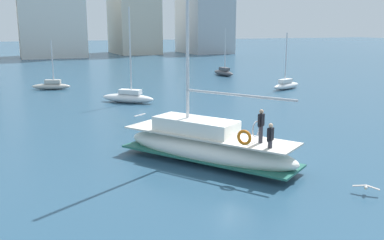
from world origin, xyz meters
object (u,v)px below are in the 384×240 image
at_px(moored_cutter_right, 286,85).
at_px(moored_cutter_left, 224,72).
at_px(main_sailboat, 206,145).
at_px(seagull, 366,187).
at_px(moored_sloop_near, 51,85).
at_px(moored_catamaran, 128,97).

bearing_deg(moored_cutter_right, moored_cutter_left, 91.16).
xyz_separation_m(main_sailboat, seagull, (4.25, -6.40, -0.59)).
bearing_deg(moored_cutter_left, moored_sloop_near, -168.17).
xyz_separation_m(moored_catamaran, moored_cutter_left, (17.84, 16.27, -0.06)).
height_order(moored_cutter_left, moored_cutter_right, moored_cutter_left).
bearing_deg(moored_cutter_right, main_sailboat, -133.11).
distance_m(moored_sloop_near, moored_cutter_right, 25.67).
bearing_deg(moored_cutter_left, moored_cutter_right, -88.84).
relative_size(main_sailboat, moored_cutter_right, 2.18).
height_order(moored_cutter_left, seagull, moored_cutter_left).
distance_m(moored_catamaran, seagull, 25.16).
distance_m(moored_catamaran, moored_cutter_left, 24.15).
distance_m(moored_sloop_near, moored_cutter_left, 23.98).
xyz_separation_m(moored_catamaran, seagull, (3.50, -24.91, -0.24)).
xyz_separation_m(moored_cutter_left, moored_cutter_right, (0.30, -14.60, -0.02)).
relative_size(moored_cutter_right, seagull, 6.96).
bearing_deg(seagull, moored_sloop_near, 104.13).
xyz_separation_m(moored_sloop_near, seagull, (9.13, -36.26, -0.13)).
distance_m(main_sailboat, moored_cutter_left, 39.44).
height_order(main_sailboat, seagull, main_sailboat).
bearing_deg(moored_sloop_near, main_sailboat, -80.72).
relative_size(moored_sloop_near, moored_cutter_left, 0.81).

